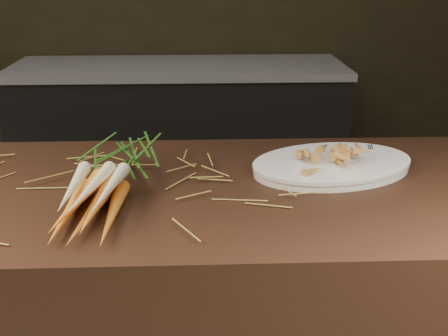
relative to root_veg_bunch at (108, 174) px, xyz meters
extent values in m
cube|color=black|center=(0.08, 1.91, -0.55)|extent=(1.80, 0.60, 0.80)
cube|color=#99999E|center=(0.08, 1.91, -0.13)|extent=(1.82, 0.62, 0.04)
cone|color=orange|center=(-0.06, -0.13, -0.03)|extent=(0.05, 0.28, 0.04)
cone|color=orange|center=(-0.02, -0.14, -0.03)|extent=(0.07, 0.28, 0.04)
cone|color=orange|center=(0.03, -0.14, -0.03)|extent=(0.04, 0.28, 0.04)
cone|color=orange|center=(-0.04, -0.15, 0.00)|extent=(0.08, 0.28, 0.04)
cone|color=orange|center=(0.00, -0.15, 0.00)|extent=(0.06, 0.28, 0.04)
cone|color=beige|center=(-0.05, -0.13, 0.02)|extent=(0.03, 0.26, 0.04)
cone|color=beige|center=(-0.01, -0.14, 0.03)|extent=(0.07, 0.26, 0.04)
cone|color=beige|center=(0.02, -0.13, 0.02)|extent=(0.05, 0.26, 0.04)
ellipsoid|color=#35741A|center=(0.01, 0.10, 0.00)|extent=(0.19, 0.25, 0.09)
cube|color=silver|center=(0.67, 0.14, -0.02)|extent=(0.04, 0.15, 0.00)
camera|label=1|loc=(0.21, -1.16, 0.45)|focal=45.00mm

